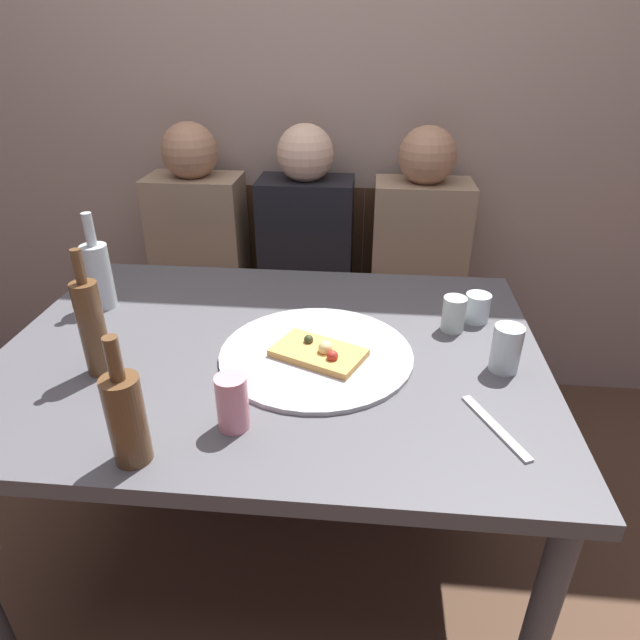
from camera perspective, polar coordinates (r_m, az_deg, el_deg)
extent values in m
plane|color=#513828|center=(1.92, -4.13, -22.25)|extent=(8.00, 8.00, 0.00)
cube|color=gray|center=(2.28, -0.76, 23.78)|extent=(6.00, 0.10, 2.60)
cube|color=#4C4C51|center=(1.44, -5.13, -3.60)|extent=(1.38, 1.02, 0.04)
cylinder|color=#4C4C51|center=(1.41, 21.56, -27.81)|extent=(0.06, 0.06, 0.70)
cylinder|color=#4C4C51|center=(2.18, -19.22, -4.66)|extent=(0.06, 0.06, 0.70)
cylinder|color=#4C4C51|center=(2.03, 15.62, -6.61)|extent=(0.06, 0.06, 0.70)
cylinder|color=#ADADB2|center=(1.38, -0.39, -3.57)|extent=(0.49, 0.49, 0.01)
cube|color=tan|center=(1.36, -0.16, -3.42)|extent=(0.25, 0.21, 0.02)
sphere|color=#EAD184|center=(1.34, 0.58, -2.92)|extent=(0.04, 0.04, 0.04)
sphere|color=#2D381E|center=(1.39, -1.19, -2.04)|extent=(0.02, 0.02, 0.02)
sphere|color=#B22D23|center=(1.32, 1.30, -3.74)|extent=(0.03, 0.03, 0.03)
cylinder|color=brown|center=(1.37, -22.50, -0.87)|extent=(0.06, 0.06, 0.23)
cylinder|color=brown|center=(1.31, -23.76, 5.10)|extent=(0.02, 0.02, 0.08)
cylinder|color=brown|center=(1.09, -19.39, -9.78)|extent=(0.07, 0.07, 0.18)
cylinder|color=brown|center=(1.02, -20.59, -3.76)|extent=(0.03, 0.03, 0.09)
cylinder|color=#B2BCC1|center=(1.71, -21.94, 4.19)|extent=(0.08, 0.08, 0.19)
cylinder|color=#B2BCC1|center=(1.66, -22.82, 8.65)|extent=(0.03, 0.03, 0.09)
cylinder|color=#B7C6BC|center=(1.53, 13.69, 0.62)|extent=(0.06, 0.06, 0.10)
cylinder|color=silver|center=(1.38, 18.75, -2.83)|extent=(0.07, 0.07, 0.12)
cylinder|color=silver|center=(1.59, 15.98, 1.23)|extent=(0.07, 0.07, 0.08)
cylinder|color=pink|center=(1.14, -9.08, -8.44)|extent=(0.07, 0.07, 0.12)
cube|color=#B7B7BC|center=(1.21, 17.70, -10.51)|extent=(0.11, 0.21, 0.01)
cube|color=#472D1E|center=(2.37, -11.88, 1.94)|extent=(0.44, 0.44, 0.05)
cube|color=#472D1E|center=(2.46, -11.11, 8.71)|extent=(0.44, 0.04, 0.45)
cylinder|color=#472D1E|center=(2.29, -8.02, -5.70)|extent=(0.04, 0.04, 0.42)
cylinder|color=#472D1E|center=(2.40, -16.94, -5.03)|extent=(0.04, 0.04, 0.42)
cylinder|color=#472D1E|center=(2.60, -6.21, -1.04)|extent=(0.04, 0.04, 0.42)
cylinder|color=#472D1E|center=(2.70, -14.15, -0.63)|extent=(0.04, 0.04, 0.42)
cube|color=#472D1E|center=(2.29, -1.40, 1.52)|extent=(0.44, 0.44, 0.05)
cube|color=#472D1E|center=(2.38, -0.90, 8.54)|extent=(0.44, 0.04, 0.45)
cylinder|color=#472D1E|center=(2.23, 2.98, -6.35)|extent=(0.04, 0.04, 0.42)
cylinder|color=#472D1E|center=(2.27, -6.68, -5.79)|extent=(0.04, 0.04, 0.42)
cylinder|color=#472D1E|center=(2.55, 3.40, -1.50)|extent=(0.04, 0.04, 0.42)
cylinder|color=#472D1E|center=(2.59, -5.03, -1.10)|extent=(0.04, 0.04, 0.42)
cube|color=#472D1E|center=(2.28, 9.69, 1.02)|extent=(0.44, 0.44, 0.05)
cube|color=#472D1E|center=(2.37, 9.87, 8.07)|extent=(0.44, 0.04, 0.45)
cylinder|color=#472D1E|center=(2.26, 14.29, -6.77)|extent=(0.04, 0.04, 0.42)
cylinder|color=#472D1E|center=(2.23, 4.57, -6.42)|extent=(0.04, 0.04, 0.42)
cylinder|color=#472D1E|center=(2.58, 13.25, -1.92)|extent=(0.04, 0.04, 0.42)
cylinder|color=#472D1E|center=(2.55, 4.78, -1.56)|extent=(0.04, 0.04, 0.42)
cube|color=#937A60|center=(2.29, -12.39, 7.99)|extent=(0.36, 0.22, 0.52)
sphere|color=#A87A5B|center=(2.20, -13.37, 16.68)|extent=(0.21, 0.21, 0.21)
cylinder|color=#3B3026|center=(2.20, -11.17, -0.22)|extent=(0.12, 0.40, 0.12)
cylinder|color=#3B3026|center=(2.25, -15.09, -0.03)|extent=(0.12, 0.40, 0.12)
cylinder|color=#3B3026|center=(2.16, -12.02, -8.03)|extent=(0.11, 0.11, 0.45)
cylinder|color=#3B3026|center=(2.21, -16.03, -7.66)|extent=(0.11, 0.11, 0.45)
cube|color=black|center=(2.20, -1.42, 7.81)|extent=(0.36, 0.22, 0.52)
sphere|color=beige|center=(2.10, -1.54, 16.89)|extent=(0.21, 0.21, 0.21)
cylinder|color=black|center=(2.12, 0.18, -0.76)|extent=(0.12, 0.40, 0.12)
cylinder|color=black|center=(2.14, -4.09, -0.56)|extent=(0.12, 0.40, 0.12)
cylinder|color=black|center=(2.08, -0.34, -8.89)|extent=(0.11, 0.11, 0.45)
cylinder|color=black|center=(2.10, -4.75, -8.60)|extent=(0.11, 0.11, 0.45)
cube|color=#937A60|center=(2.19, 10.21, 7.30)|extent=(0.36, 0.22, 0.52)
sphere|color=#A87A5B|center=(2.09, 11.07, 16.37)|extent=(0.21, 0.21, 0.21)
cylinder|color=#3B3026|center=(2.13, 12.09, -1.30)|extent=(0.12, 0.40, 0.12)
cylinder|color=#3B3026|center=(2.12, 7.80, -1.11)|extent=(0.12, 0.40, 0.12)
cylinder|color=#3B3026|center=(2.09, 11.97, -9.39)|extent=(0.11, 0.11, 0.45)
cylinder|color=#3B3026|center=(2.07, 7.53, -9.26)|extent=(0.11, 0.11, 0.45)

